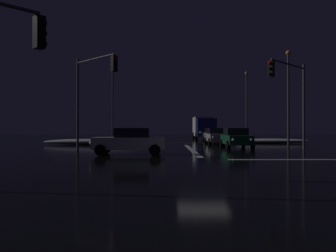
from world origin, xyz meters
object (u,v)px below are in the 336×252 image
object	(u,v)px
traffic_signal_ne	(291,88)
sedan_green	(236,138)
box_truck	(204,127)
traffic_signal_nw	(92,85)
sedan_silver	(217,136)
streetlamp_right_near	(288,90)
sedan_white_crossing	(130,141)
streetlamp_right_far	(246,101)
streetlamp_left_far	(113,98)
sedan_gray	(213,135)

from	to	relation	value
traffic_signal_ne	sedan_green	bearing A→B (deg)	135.61
box_truck	traffic_signal_nw	xyz separation A→B (m)	(-10.29, -22.88, 2.89)
sedan_green	sedan_silver	bearing A→B (deg)	94.96
box_truck	sedan_silver	bearing A→B (deg)	-90.72
box_truck	streetlamp_right_near	distance (m)	17.65
box_truck	sedan_white_crossing	xyz separation A→B (m)	(-7.24, -26.52, -0.91)
traffic_signal_ne	streetlamp_right_far	distance (m)	22.81
sedan_green	traffic_signal_nw	world-z (taller)	traffic_signal_nw
sedan_silver	traffic_signal_nw	world-z (taller)	traffic_signal_nw
sedan_silver	traffic_signal_nw	distance (m)	14.33
streetlamp_left_far	streetlamp_right_far	bearing A→B (deg)	0.00
sedan_green	streetlamp_right_far	world-z (taller)	streetlamp_right_far
traffic_signal_nw	traffic_signal_ne	world-z (taller)	traffic_signal_nw
box_truck	sedan_gray	bearing A→B (deg)	-87.18
sedan_green	sedan_gray	distance (m)	13.18
sedan_green	traffic_signal_ne	distance (m)	5.71
traffic_signal_nw	traffic_signal_ne	bearing A→B (deg)	-0.76
streetlamp_right_far	box_truck	bearing A→B (deg)	176.28
sedan_silver	traffic_signal_ne	world-z (taller)	traffic_signal_ne
box_truck	traffic_signal_ne	bearing A→B (deg)	-81.19
traffic_signal_nw	streetlamp_right_near	distance (m)	17.33
sedan_silver	sedan_white_crossing	size ratio (longest dim) A/B	1.00
sedan_gray	box_truck	xyz separation A→B (m)	(-0.33, 6.77, 0.91)
sedan_white_crossing	traffic_signal_ne	bearing A→B (deg)	17.70
sedan_green	box_truck	distance (m)	19.97
sedan_green	traffic_signal_nw	size ratio (longest dim) A/B	0.65
sedan_green	sedan_white_crossing	world-z (taller)	same
traffic_signal_nw	streetlamp_left_far	world-z (taller)	streetlamp_left_far
streetlamp_right_far	sedan_green	bearing A→B (deg)	-105.35
sedan_gray	box_truck	size ratio (longest dim) A/B	0.52
traffic_signal_ne	streetlamp_left_far	world-z (taller)	streetlamp_left_far
streetlamp_left_far	sedan_gray	bearing A→B (deg)	-26.85
sedan_silver	traffic_signal_nw	size ratio (longest dim) A/B	0.65
sedan_silver	streetlamp_right_near	xyz separation A→B (m)	(5.94, -2.90, 4.12)
sedan_gray	sedan_green	bearing A→B (deg)	-89.74
sedan_green	sedan_white_crossing	distance (m)	10.07
sedan_gray	streetlamp_right_far	world-z (taller)	streetlamp_right_far
box_truck	streetlamp_right_far	distance (m)	6.80
streetlamp_right_far	streetlamp_left_far	bearing A→B (deg)	180.00
traffic_signal_nw	streetlamp_right_far	distance (m)	27.66
sedan_silver	streetlamp_right_near	bearing A→B (deg)	-26.01
sedan_green	box_truck	size ratio (longest dim) A/B	0.52
box_truck	traffic_signal_ne	world-z (taller)	traffic_signal_ne
sedan_white_crossing	traffic_signal_ne	size ratio (longest dim) A/B	0.69
sedan_silver	box_truck	xyz separation A→B (m)	(0.17, 13.48, 0.91)
streetlamp_right_near	sedan_gray	bearing A→B (deg)	119.49
sedan_white_crossing	streetlamp_right_far	distance (m)	29.54
sedan_gray	streetlamp_right_near	xyz separation A→B (m)	(5.43, -9.61, 4.12)
sedan_gray	traffic_signal_ne	world-z (taller)	traffic_signal_ne
sedan_white_crossing	streetlamp_right_near	xyz separation A→B (m)	(13.01, 10.14, 4.12)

